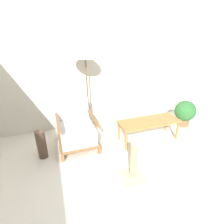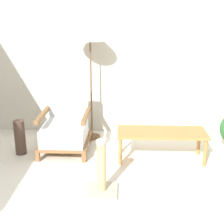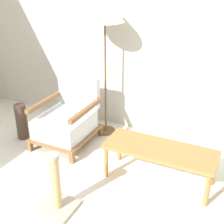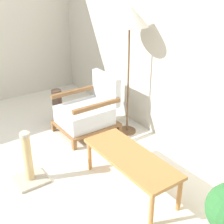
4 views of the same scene
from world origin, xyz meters
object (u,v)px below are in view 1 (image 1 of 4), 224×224
(armchair, at_px, (77,129))
(potted_plant, at_px, (185,112))
(floor_lamp, at_px, (85,54))
(scratching_post, at_px, (133,167))
(coffee_table, at_px, (149,123))
(vase, at_px, (42,145))

(armchair, distance_m, potted_plant, 2.24)
(floor_lamp, distance_m, scratching_post, 1.97)
(armchair, relative_size, coffee_table, 0.70)
(potted_plant, bearing_deg, floor_lamp, 166.83)
(coffee_table, relative_size, scratching_post, 1.89)
(potted_plant, bearing_deg, scratching_post, -148.65)
(vase, xyz_separation_m, scratching_post, (1.13, -0.88, -0.04))
(potted_plant, relative_size, scratching_post, 0.95)
(coffee_table, xyz_separation_m, potted_plant, (0.99, 0.23, -0.03))
(vase, height_order, potted_plant, potted_plant)
(scratching_post, bearing_deg, floor_lamp, 99.73)
(floor_lamp, relative_size, scratching_post, 2.85)
(armchair, height_order, floor_lamp, floor_lamp)
(floor_lamp, distance_m, vase, 1.64)
(vase, bearing_deg, potted_plant, 2.89)
(armchair, bearing_deg, floor_lamp, 54.03)
(floor_lamp, bearing_deg, armchair, -125.97)
(coffee_table, xyz_separation_m, vase, (-1.81, 0.09, -0.11))
(armchair, distance_m, scratching_post, 1.20)
(armchair, height_order, potted_plant, armchair)
(vase, bearing_deg, armchair, 16.70)
(coffee_table, xyz_separation_m, scratching_post, (-0.69, -0.79, -0.14))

